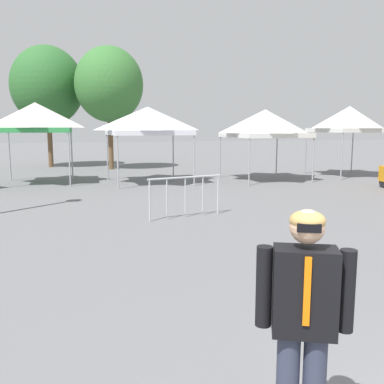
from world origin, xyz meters
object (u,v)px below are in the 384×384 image
canopy_tent_left_of_center (36,118)px  tree_behind_tents_right (47,86)px  canopy_tent_right_of_center (265,124)px  canopy_tent_behind_left (349,119)px  crowd_barrier_mid_lot (185,189)px  person_foreground (303,318)px  tree_behind_tents_center (109,85)px  canopy_tent_behind_right (148,121)px

canopy_tent_left_of_center → tree_behind_tents_right: (0.26, 7.85, 2.00)m
canopy_tent_right_of_center → canopy_tent_behind_left: canopy_tent_behind_left is taller
canopy_tent_behind_left → tree_behind_tents_right: 16.77m
tree_behind_tents_right → crowd_barrier_mid_lot: 17.15m
canopy_tent_right_of_center → person_foreground: size_ratio=1.86×
canopy_tent_behind_left → crowd_barrier_mid_lot: size_ratio=1.62×
tree_behind_tents_center → canopy_tent_behind_left: bearing=-31.9°
person_foreground → crowd_barrier_mid_lot: size_ratio=0.86×
canopy_tent_behind_left → person_foreground: 19.25m
canopy_tent_right_of_center → canopy_tent_behind_left: 4.64m
canopy_tent_behind_right → canopy_tent_behind_left: 9.77m
canopy_tent_behind_left → person_foreground: size_ratio=1.87×
canopy_tent_right_of_center → person_foreground: bearing=-115.2°
crowd_barrier_mid_lot → canopy_tent_behind_right: bearing=86.7°
canopy_tent_left_of_center → canopy_tent_behind_left: size_ratio=1.00×
canopy_tent_behind_right → canopy_tent_behind_left: size_ratio=0.99×
canopy_tent_right_of_center → tree_behind_tents_right: size_ratio=0.47×
tree_behind_tents_right → crowd_barrier_mid_lot: size_ratio=3.40×
tree_behind_tents_center → canopy_tent_behind_right: bearing=-82.2°
canopy_tent_behind_left → crowd_barrier_mid_lot: 12.64m
canopy_tent_behind_right → crowd_barrier_mid_lot: canopy_tent_behind_right is taller
canopy_tent_behind_left → person_foreground: canopy_tent_behind_left is taller
tree_behind_tents_center → crowd_barrier_mid_lot: size_ratio=3.27×
canopy_tent_left_of_center → canopy_tent_right_of_center: bearing=-9.3°
person_foreground → crowd_barrier_mid_lot: bearing=80.0°
canopy_tent_left_of_center → canopy_tent_behind_left: bearing=-4.8°
canopy_tent_right_of_center → tree_behind_tents_right: (-9.36, 9.43, 2.23)m
tree_behind_tents_center → tree_behind_tents_right: 4.09m
person_foreground → canopy_tent_right_of_center: bearing=64.8°
canopy_tent_behind_left → tree_behind_tents_right: tree_behind_tents_right is taller
canopy_tent_right_of_center → canopy_tent_behind_left: bearing=4.9°
canopy_tent_behind_right → tree_behind_tents_right: size_ratio=0.47×
canopy_tent_behind_right → canopy_tent_left_of_center: bearing=166.1°
canopy_tent_left_of_center → canopy_tent_behind_left: 14.29m
canopy_tent_behind_left → tree_behind_tents_right: bearing=147.1°
canopy_tent_behind_left → canopy_tent_behind_right: bearing=179.5°
canopy_tent_behind_left → crowd_barrier_mid_lot: (-10.19, -7.21, -1.96)m
canopy_tent_behind_left → tree_behind_tents_center: (-10.67, 6.65, 1.96)m
canopy_tent_behind_right → crowd_barrier_mid_lot: bearing=-93.3°
canopy_tent_left_of_center → crowd_barrier_mid_lot: size_ratio=1.62×
canopy_tent_left_of_center → canopy_tent_behind_right: (4.47, -1.10, -0.13)m
person_foreground → canopy_tent_left_of_center: bearing=99.1°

